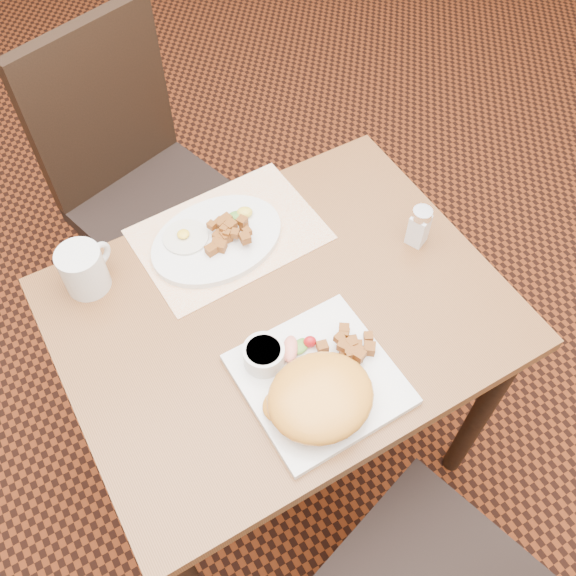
{
  "coord_description": "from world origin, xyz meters",
  "views": [
    {
      "loc": [
        -0.35,
        -0.63,
        1.86
      ],
      "look_at": [
        0.01,
        -0.0,
        0.82
      ],
      "focal_mm": 40.0,
      "sensor_mm": 36.0,
      "label": 1
    }
  ],
  "objects_px": {
    "table": "(283,336)",
    "salt_shaker": "(419,226)",
    "plate_square": "(319,379)",
    "coffee_mug": "(84,269)",
    "chair_far": "(139,177)",
    "plate_oval": "(217,240)"
  },
  "relations": [
    {
      "from": "table",
      "to": "salt_shaker",
      "type": "distance_m",
      "value": 0.38
    },
    {
      "from": "table",
      "to": "coffee_mug",
      "type": "bearing_deg",
      "value": 140.83
    },
    {
      "from": "plate_square",
      "to": "coffee_mug",
      "type": "bearing_deg",
      "value": 124.21
    },
    {
      "from": "table",
      "to": "plate_oval",
      "type": "xyz_separation_m",
      "value": [
        -0.04,
        0.23,
        0.12
      ]
    },
    {
      "from": "table",
      "to": "plate_oval",
      "type": "relative_size",
      "value": 2.96
    },
    {
      "from": "table",
      "to": "plate_square",
      "type": "height_order",
      "value": "plate_square"
    },
    {
      "from": "plate_square",
      "to": "plate_oval",
      "type": "distance_m",
      "value": 0.4
    },
    {
      "from": "chair_far",
      "to": "plate_oval",
      "type": "relative_size",
      "value": 3.19
    },
    {
      "from": "table",
      "to": "salt_shaker",
      "type": "height_order",
      "value": "salt_shaker"
    },
    {
      "from": "salt_shaker",
      "to": "table",
      "type": "bearing_deg",
      "value": -178.7
    },
    {
      "from": "chair_far",
      "to": "plate_oval",
      "type": "xyz_separation_m",
      "value": [
        0.03,
        -0.49,
        0.22
      ]
    },
    {
      "from": "plate_square",
      "to": "coffee_mug",
      "type": "relative_size",
      "value": 2.37
    },
    {
      "from": "coffee_mug",
      "to": "chair_far",
      "type": "bearing_deg",
      "value": 60.51
    },
    {
      "from": "plate_oval",
      "to": "salt_shaker",
      "type": "distance_m",
      "value": 0.44
    },
    {
      "from": "chair_far",
      "to": "plate_oval",
      "type": "distance_m",
      "value": 0.54
    },
    {
      "from": "chair_far",
      "to": "coffee_mug",
      "type": "distance_m",
      "value": 0.59
    },
    {
      "from": "chair_far",
      "to": "salt_shaker",
      "type": "height_order",
      "value": "chair_far"
    },
    {
      "from": "table",
      "to": "coffee_mug",
      "type": "xyz_separation_m",
      "value": [
        -0.32,
        0.26,
        0.16
      ]
    },
    {
      "from": "plate_square",
      "to": "plate_oval",
      "type": "xyz_separation_m",
      "value": [
        -0.02,
        0.4,
        0.0
      ]
    },
    {
      "from": "plate_square",
      "to": "salt_shaker",
      "type": "relative_size",
      "value": 2.8
    },
    {
      "from": "table",
      "to": "plate_square",
      "type": "distance_m",
      "value": 0.21
    },
    {
      "from": "table",
      "to": "chair_far",
      "type": "xyz_separation_m",
      "value": [
        -0.06,
        0.72,
        -0.1
      ]
    }
  ]
}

